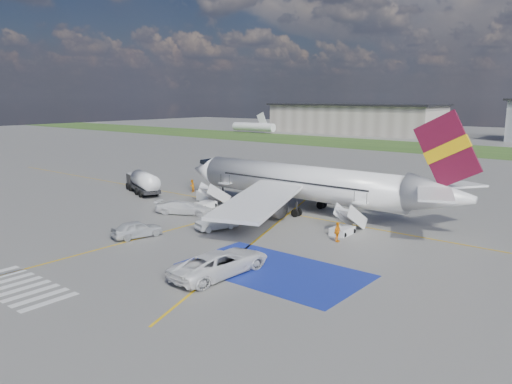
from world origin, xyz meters
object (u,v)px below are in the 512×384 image
(fuel_tanker, at_px, (143,184))
(gpu_cart, at_px, (205,196))
(car_silver_a, at_px, (137,229))
(van_white_a, at_px, (221,259))
(airliner, at_px, (310,183))
(car_silver_b, at_px, (217,223))
(van_white_b, at_px, (184,206))

(fuel_tanker, relative_size, gpu_cart, 4.60)
(car_silver_a, relative_size, van_white_a, 0.73)
(airliner, bearing_deg, gpu_cart, -166.50)
(airliner, relative_size, car_silver_a, 7.73)
(car_silver_b, bearing_deg, van_white_a, 151.57)
(fuel_tanker, bearing_deg, van_white_a, -6.57)
(airliner, distance_m, van_white_a, 22.16)
(car_silver_a, bearing_deg, van_white_b, -53.94)
(fuel_tanker, distance_m, van_white_b, 14.29)
(airliner, height_order, van_white_a, airliner)
(airliner, bearing_deg, fuel_tanker, -168.75)
(fuel_tanker, height_order, van_white_a, fuel_tanker)
(airliner, relative_size, car_silver_b, 8.56)
(car_silver_a, distance_m, van_white_a, 13.15)
(van_white_b, bearing_deg, fuel_tanker, 44.60)
(van_white_a, height_order, van_white_b, van_white_a)
(fuel_tanker, relative_size, van_white_a, 1.41)
(airliner, xyz_separation_m, car_silver_b, (-3.03, -12.19, -2.68))
(car_silver_a, bearing_deg, gpu_cart, -51.95)
(fuel_tanker, distance_m, car_silver_b, 22.22)
(van_white_a, bearing_deg, van_white_b, -33.02)
(car_silver_a, relative_size, car_silver_b, 1.11)
(car_silver_a, distance_m, van_white_b, 9.97)
(airliner, bearing_deg, van_white_a, -74.24)
(car_silver_a, bearing_deg, fuel_tanker, -24.67)
(gpu_cart, distance_m, van_white_a, 26.58)
(car_silver_b, bearing_deg, gpu_cart, -23.66)
(airliner, xyz_separation_m, van_white_a, (5.99, -21.23, -2.17))
(car_silver_a, bearing_deg, car_silver_b, -105.12)
(gpu_cart, height_order, car_silver_b, gpu_cart)
(car_silver_b, bearing_deg, van_white_b, -2.45)
(car_silver_a, xyz_separation_m, van_white_a, (12.94, -2.31, 0.41))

